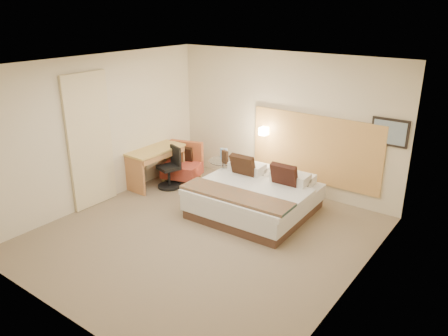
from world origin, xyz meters
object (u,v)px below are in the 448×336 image
Objects in this scene: lounge_chair at (183,165)px; desk_chair at (171,171)px; bed at (255,197)px; desk at (156,157)px; side_table at (223,174)px.

desk_chair is at bearing -78.52° from lounge_chair.
bed is 2.15m from lounge_chair.
desk is 1.48× the size of desk_chair.
desk_chair reaches higher than lounge_chair.
bed is 1.15m from side_table.
side_table is at bearing 0.70° from lounge_chair.
desk_chair is at bearing 10.87° from desk.
desk_chair reaches higher than side_table.
desk is (-1.28, -0.56, 0.26)m from side_table.
side_table is 0.85× the size of desk_chair.
bed is at bearing -24.32° from side_table.
bed is at bearing 2.08° from desk.
bed is 2.01m from desk_chair.
lounge_chair is 0.49m from desk_chair.
desk_chair is (0.32, 0.06, -0.26)m from desk.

